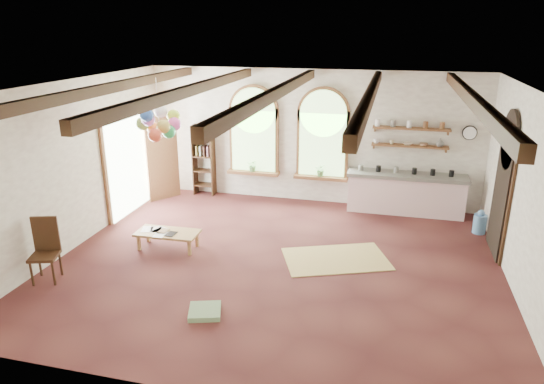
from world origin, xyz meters
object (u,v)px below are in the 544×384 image
(kitchen_counter, at_px, (405,193))
(side_chair, at_px, (46,263))
(balloon_cluster, at_px, (159,123))
(coffee_table, at_px, (168,234))

(kitchen_counter, relative_size, side_chair, 2.44)
(kitchen_counter, bearing_deg, balloon_cluster, -153.81)
(kitchen_counter, distance_m, side_chair, 7.62)
(coffee_table, xyz_separation_m, side_chair, (-1.46, -1.64, 0.01))
(kitchen_counter, distance_m, coffee_table, 5.47)
(side_chair, relative_size, balloon_cluster, 0.94)
(kitchen_counter, height_order, balloon_cluster, balloon_cluster)
(kitchen_counter, height_order, side_chair, side_chair)
(kitchen_counter, height_order, coffee_table, kitchen_counter)
(side_chair, distance_m, balloon_cluster, 3.28)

